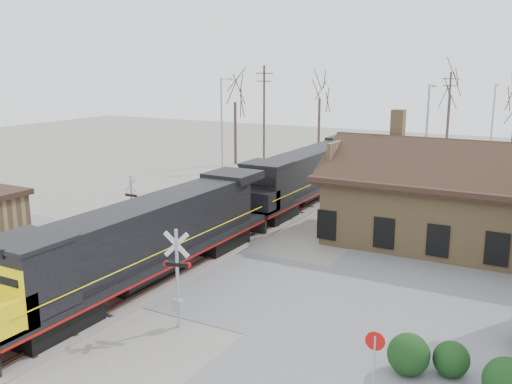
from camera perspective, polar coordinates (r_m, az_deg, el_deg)
ground at (r=30.80m, az=-8.34°, el=-7.81°), size 140.00×140.00×0.00m
road at (r=30.80m, az=-8.34°, el=-7.78°), size 60.00×9.00×0.03m
track_main at (r=43.11m, az=3.74°, el=-1.67°), size 3.40×90.00×0.24m
track_siding at (r=45.14m, az=-1.43°, el=-0.99°), size 3.40×90.00×0.24m
depot at (r=36.29m, az=19.09°, el=-1.27°), size 15.20×9.31×7.90m
locomotive_lead at (r=28.22m, az=-11.59°, el=-5.01°), size 2.90×19.40×4.30m
locomotive_trailing at (r=44.54m, az=4.96°, el=1.67°), size 2.90×19.40×4.07m
crossbuck_near at (r=23.83m, az=-7.84°, el=-8.94°), size 1.18×0.40×4.23m
crossbuck_far at (r=37.97m, az=-12.31°, el=-1.27°), size 1.05×0.28×3.69m
do_not_enter_sign at (r=19.68m, az=11.78°, el=-15.29°), size 0.67×0.09×2.23m
hedge_a at (r=21.47m, az=15.01°, el=-15.41°), size 1.49×1.49×1.49m
hedge_b at (r=21.82m, az=18.94°, el=-15.53°), size 1.27×1.27×1.27m
hedge_c at (r=20.84m, az=23.81°, el=-16.94°), size 1.55×1.55×1.55m
streetlight_a at (r=51.59m, az=-3.37°, el=6.63°), size 0.25×2.04×9.56m
streetlight_b at (r=47.53m, az=16.70°, el=5.38°), size 0.25×2.04×9.18m
streetlight_c at (r=61.05m, az=22.56°, el=6.30°), size 0.25×2.04×8.89m
utility_pole_a at (r=60.04m, az=0.81°, el=7.70°), size 2.00×0.24×10.62m
utility_pole_b at (r=70.87m, az=18.67°, el=7.50°), size 2.00×0.24×9.89m
tree_a at (r=62.00m, az=-2.11°, el=10.00°), size 4.51×4.51×11.04m
tree_b at (r=67.73m, az=6.40°, el=10.24°), size 4.57×4.57×11.19m
tree_c at (r=74.99m, az=18.89°, el=10.12°), size 4.75×4.75×11.64m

